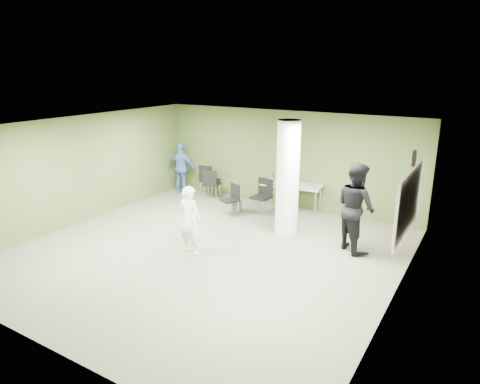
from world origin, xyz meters
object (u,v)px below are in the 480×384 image
Objects in this scene: folding_table at (291,186)px; woman_white at (190,220)px; man_blue at (182,168)px; man_black at (356,207)px; chair_back_left at (208,178)px.

folding_table is 1.13× the size of woman_white.
man_blue reaches higher than woman_white.
man_black is at bearing 159.79° from man_blue.
man_blue reaches higher than chair_back_left.
chair_back_left is 0.65× the size of woman_white.
man_blue is at bearing 25.11° from man_black.
folding_table is at bearing 3.11° from man_black.
man_black is (3.02, 2.07, 0.23)m from woman_white.
chair_back_left is 4.38m from woman_white.
man_blue is (-3.12, 3.63, 0.06)m from woman_white.
chair_back_left is at bearing 172.90° from folding_table.
woman_white is (-0.69, -3.78, 0.03)m from folding_table.
folding_table is 3.82m from man_blue.
woman_white is 4.79m from man_blue.
man_black is at bearing -144.57° from woman_white.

